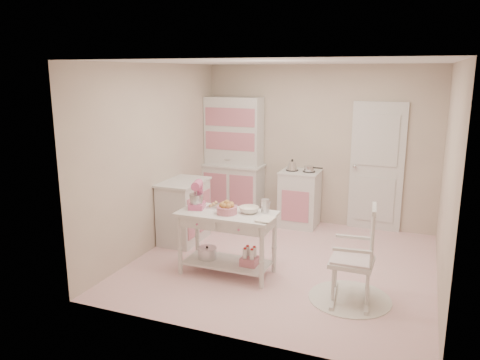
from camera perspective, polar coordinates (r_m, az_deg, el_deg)
name	(u,v)px	position (r m, az deg, el deg)	size (l,w,h in m)	color
room_shell	(286,140)	(5.90, 5.62, 4.84)	(3.84, 3.84, 2.62)	pink
door	(377,167)	(7.65, 16.33, 1.51)	(0.82, 0.05, 2.04)	silver
hutch	(233,158)	(8.01, -0.85, 2.69)	(1.06, 0.50, 2.08)	silver
stove	(300,198)	(7.72, 7.28, -2.23)	(0.62, 0.57, 0.92)	silver
base_cabinet	(184,211)	(7.02, -6.86, -3.78)	(0.54, 0.84, 0.92)	silver
lace_rug	(350,298)	(5.55, 13.22, -13.88)	(0.92, 0.92, 0.01)	white
rocking_chair	(352,253)	(5.32, 13.53, -8.65)	(0.48, 0.72, 1.10)	silver
work_table	(227,243)	(5.89, -1.57, -7.68)	(1.20, 0.60, 0.80)	silver
stand_mixer	(197,195)	(5.90, -5.28, -1.87)	(0.20, 0.28, 0.34)	#D85B8D
cookie_tray	(222,207)	(5.97, -2.23, -3.25)	(0.34, 0.24, 0.02)	silver
bread_basket	(227,210)	(5.70, -1.61, -3.68)	(0.25, 0.25, 0.09)	#CC7588
mixing_bowl	(249,210)	(5.73, 1.12, -3.66)	(0.24, 0.24, 0.08)	white
metal_pitcher	(265,206)	(5.73, 3.09, -3.18)	(0.10, 0.10, 0.17)	silver
recipe_book	(258,218)	(5.49, 2.24, -4.69)	(0.18, 0.25, 0.02)	white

